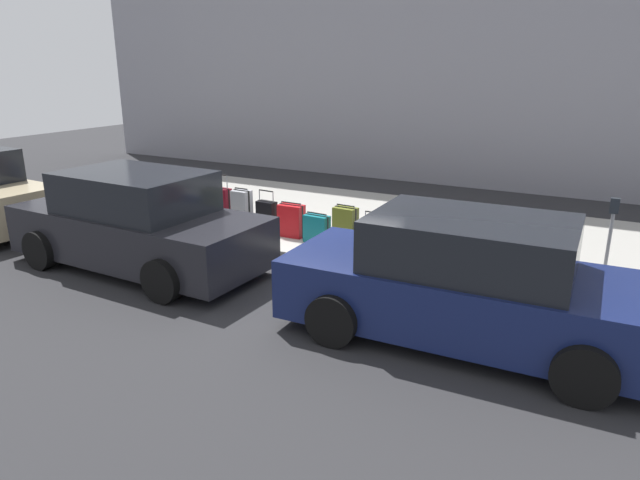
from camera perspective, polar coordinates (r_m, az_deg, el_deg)
ground_plane at (r=9.54m, az=-1.16°, el=-2.45°), size 40.00×40.00×0.00m
sidewalk_curb at (r=11.65m, az=4.93°, el=1.55°), size 18.00×5.00×0.14m
suitcase_red_0 at (r=9.12m, az=18.85°, el=-1.76°), size 0.36×0.22×0.56m
suitcase_black_1 at (r=9.21m, az=15.91°, el=-0.77°), size 0.40×0.26×0.95m
suitcase_silver_2 at (r=9.36m, az=12.59°, el=-0.08°), size 0.50×0.19×0.97m
suitcase_maroon_3 at (r=9.50m, az=8.94°, el=0.23°), size 0.48×0.19×0.97m
suitcase_navy_4 at (r=9.70m, az=5.58°, el=0.25°), size 0.46×0.24×0.71m
suitcase_olive_5 at (r=9.87m, az=2.55°, el=1.26°), size 0.42×0.27×0.77m
suitcase_teal_6 at (r=10.15m, az=-0.33°, el=1.11°), size 0.48×0.25×0.56m
suitcase_red_7 at (r=10.52m, az=-2.88°, el=1.95°), size 0.48×0.26×0.66m
suitcase_black_8 at (r=10.83m, az=-5.35°, el=2.34°), size 0.40×0.22×0.82m
suitcase_silver_9 at (r=11.01m, az=-7.81°, el=2.96°), size 0.35×0.26×0.83m
suitcase_maroon_10 at (r=11.31m, az=-9.75°, el=3.25°), size 0.38×0.22×1.05m
suitcase_navy_11 at (r=11.63m, az=-11.65°, el=3.29°), size 0.36×0.22×0.96m
fire_hydrant at (r=12.09m, az=-14.34°, el=4.15°), size 0.39×0.21×0.84m
bollard_post at (r=12.51m, az=-17.40°, el=4.40°), size 0.13×0.13×0.91m
parking_meter at (r=9.13m, az=27.11°, el=1.04°), size 0.12×0.09×1.27m
parked_car_navy_0 at (r=7.00m, az=14.56°, el=-4.27°), size 4.45×2.03×1.54m
parked_car_charcoal_1 at (r=9.65m, az=-17.76°, el=1.56°), size 4.41×2.04×1.59m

